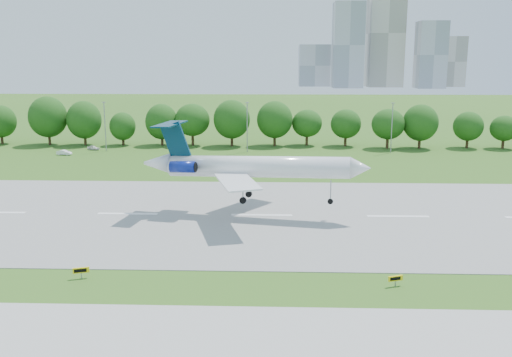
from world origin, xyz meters
The scene contains 10 objects.
ground centered at (0.00, 0.00, 0.00)m, with size 600.00×600.00×0.00m, color #2E5716.
runway centered at (0.00, 25.00, 0.04)m, with size 400.00×45.00×0.08m, color gray.
tree_line centered at (0.00, 92.00, 6.19)m, with size 288.40×8.40×10.40m.
light_poles centered at (-2.50, 82.00, 6.34)m, with size 175.90×0.25×12.19m.
skyline centered at (100.16, 390.61, 30.46)m, with size 127.00×52.00×80.00m.
airliner centered at (17.74, 25.29, 7.44)m, with size 33.76×24.34×11.49m.
taxi_sign_centre centered at (1.50, -0.01, 0.89)m, with size 1.69×0.71×1.20m.
taxi_sign_right centered at (34.33, -0.95, 0.83)m, with size 1.57×0.70×1.12m.
service_vehicle_a centered at (-28.45, 76.20, 0.59)m, with size 1.24×3.57×1.18m, color white.
service_vehicle_b centered at (-23.84, 83.81, 0.55)m, with size 1.29×3.22×1.10m, color silver.
Camera 1 is at (21.98, -56.12, 23.04)m, focal length 40.00 mm.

